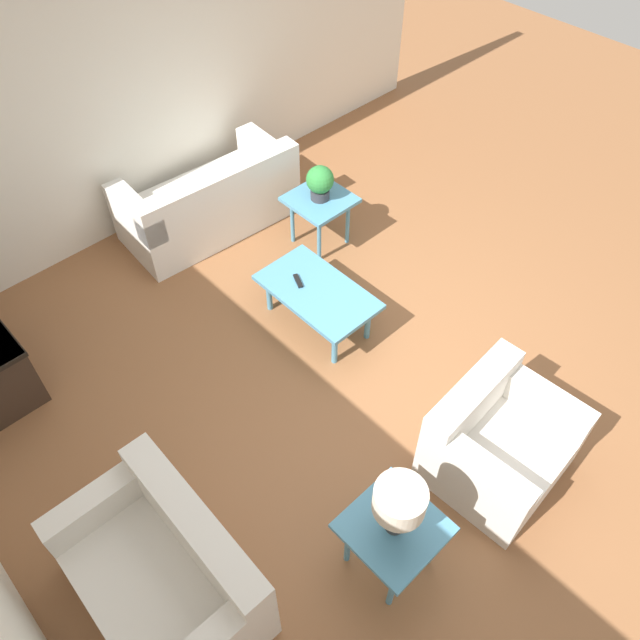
# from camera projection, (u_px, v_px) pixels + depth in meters

# --- Properties ---
(ground_plane) EXTENTS (14.00, 14.00, 0.00)m
(ground_plane) POSITION_uv_depth(u_px,v_px,m) (375.00, 368.00, 5.23)
(ground_plane) COLOR #8E5B38
(wall_right) EXTENTS (0.12, 7.20, 2.70)m
(wall_right) POSITION_uv_depth(u_px,v_px,m) (140.00, 83.00, 5.68)
(wall_right) COLOR silver
(wall_right) RESTS_ON ground_plane
(sofa) EXTENTS (0.93, 1.77, 0.80)m
(sofa) POSITION_uv_depth(u_px,v_px,m) (211.00, 203.00, 6.20)
(sofa) COLOR white
(sofa) RESTS_ON ground_plane
(armchair) EXTENTS (0.86, 0.97, 0.77)m
(armchair) POSITION_uv_depth(u_px,v_px,m) (495.00, 443.00, 4.40)
(armchair) COLOR silver
(armchair) RESTS_ON ground_plane
(loveseat) EXTENTS (1.31, 0.84, 0.77)m
(loveseat) POSITION_uv_depth(u_px,v_px,m) (167.00, 575.00, 3.81)
(loveseat) COLOR silver
(loveseat) RESTS_ON ground_plane
(coffee_table) EXTENTS (1.03, 0.59, 0.41)m
(coffee_table) POSITION_uv_depth(u_px,v_px,m) (317.00, 294.00, 5.29)
(coffee_table) COLOR teal
(coffee_table) RESTS_ON ground_plane
(side_table_plant) EXTENTS (0.56, 0.56, 0.54)m
(side_table_plant) POSITION_uv_depth(u_px,v_px,m) (320.00, 205.00, 5.93)
(side_table_plant) COLOR teal
(side_table_plant) RESTS_ON ground_plane
(side_table_lamp) EXTENTS (0.56, 0.56, 0.54)m
(side_table_lamp) POSITION_uv_depth(u_px,v_px,m) (393.00, 531.00, 3.82)
(side_table_lamp) COLOR teal
(side_table_lamp) RESTS_ON ground_plane
(potted_plant) EXTENTS (0.26, 0.26, 0.34)m
(potted_plant) POSITION_uv_depth(u_px,v_px,m) (320.00, 182.00, 5.74)
(potted_plant) COLOR #333338
(potted_plant) RESTS_ON side_table_plant
(table_lamp) EXTENTS (0.31, 0.31, 0.45)m
(table_lamp) POSITION_uv_depth(u_px,v_px,m) (399.00, 503.00, 3.52)
(table_lamp) COLOR #333333
(table_lamp) RESTS_ON side_table_lamp
(remote_control) EXTENTS (0.16, 0.10, 0.02)m
(remote_control) POSITION_uv_depth(u_px,v_px,m) (298.00, 281.00, 5.31)
(remote_control) COLOR black
(remote_control) RESTS_ON coffee_table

